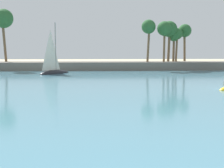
{
  "coord_description": "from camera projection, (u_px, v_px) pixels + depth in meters",
  "views": [
    {
      "loc": [
        -1.45,
        -0.39,
        5.47
      ],
      "look_at": [
        -0.77,
        14.72,
        3.75
      ],
      "focal_mm": 55.81,
      "sensor_mm": 36.0,
      "label": 1
    }
  ],
  "objects": [
    {
      "name": "sailboat_far_left",
      "position": [
        54.0,
        69.0,
        64.67
      ],
      "size": [
        6.13,
        6.69,
        10.14
      ],
      "color": "black",
      "rests_on": "sea"
    },
    {
      "name": "sea",
      "position": [
        105.0,
        75.0,
        62.57
      ],
      "size": [
        220.0,
        104.92,
        0.06
      ],
      "primitive_type": "cube",
      "color": "teal",
      "rests_on": "ground"
    },
    {
      "name": "palm_headland",
      "position": [
        74.0,
        52.0,
        74.35
      ],
      "size": [
        117.65,
        6.82,
        13.38
      ],
      "color": "slate",
      "rests_on": "ground"
    }
  ]
}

